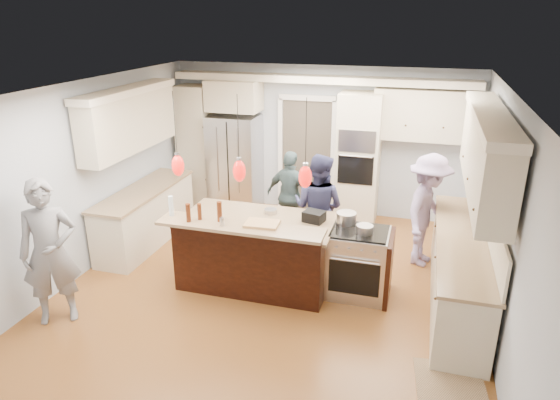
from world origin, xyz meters
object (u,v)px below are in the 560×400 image
Objects in this scene: island_range at (360,263)px; refrigerator at (235,163)px; person_far_left at (318,208)px; kitchen_island at (257,250)px; person_bar_end at (50,252)px.

refrigerator is at bearing 137.41° from island_range.
kitchen_island is at bearing 69.88° from person_far_left.
refrigerator reaches higher than island_range.
person_bar_end reaches higher than kitchen_island.
island_range is at bearing -8.96° from person_bar_end.
island_range is at bearing 145.68° from person_far_left.
person_far_left reaches higher than island_range.
person_bar_end is (-0.75, -4.11, 0.00)m from refrigerator.
refrigerator is 0.99× the size of person_bar_end.
refrigerator is at bearing 45.63° from person_bar_end.
person_bar_end is 1.09× the size of person_far_left.
island_range is (2.71, -2.49, -0.44)m from refrigerator.
island_range is 3.85m from person_bar_end.
refrigerator is 2.91m from kitchen_island.
refrigerator is 2.54m from person_far_left.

